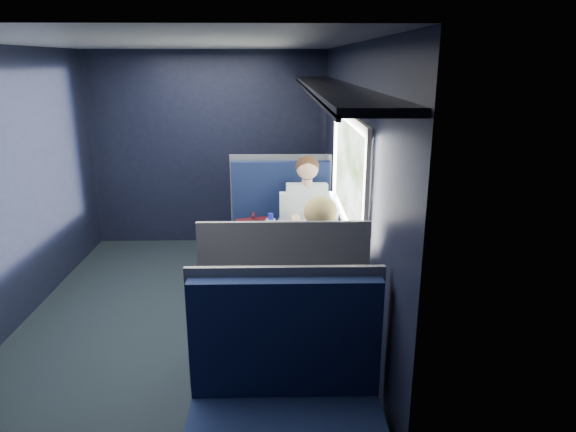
{
  "coord_description": "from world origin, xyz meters",
  "views": [
    {
      "loc": [
        0.81,
        -4.03,
        2.17
      ],
      "look_at": [
        0.9,
        0.0,
        0.95
      ],
      "focal_mm": 32.0,
      "sensor_mm": 36.0,
      "label": 1
    }
  ],
  "objects_px": {
    "table": "(304,249)",
    "seat_row_front": "(281,216)",
    "cup": "(325,221)",
    "bottle_small": "(335,221)",
    "woman": "(319,275)",
    "man": "(307,218)",
    "seat_bay_far": "(284,327)",
    "seat_row_back": "(286,417)",
    "seat_bay_near": "(280,241)",
    "laptop": "(343,231)"
  },
  "relations": [
    {
      "from": "cup",
      "to": "bottle_small",
      "type": "bearing_deg",
      "value": -62.41
    },
    {
      "from": "seat_row_front",
      "to": "cup",
      "type": "xyz_separation_m",
      "value": [
        0.39,
        -1.4,
        0.38
      ]
    },
    {
      "from": "seat_row_back",
      "to": "laptop",
      "type": "height_order",
      "value": "seat_row_back"
    },
    {
      "from": "table",
      "to": "seat_bay_far",
      "type": "bearing_deg",
      "value": -101.78
    },
    {
      "from": "man",
      "to": "laptop",
      "type": "distance_m",
      "value": 0.72
    },
    {
      "from": "table",
      "to": "seat_row_front",
      "type": "bearing_deg",
      "value": 95.8
    },
    {
      "from": "man",
      "to": "cup",
      "type": "xyz_separation_m",
      "value": [
        0.14,
        -0.31,
        0.07
      ]
    },
    {
      "from": "seat_bay_far",
      "to": "seat_row_front",
      "type": "relative_size",
      "value": 1.09
    },
    {
      "from": "table",
      "to": "laptop",
      "type": "xyz_separation_m",
      "value": [
        0.33,
        0.04,
        0.14
      ]
    },
    {
      "from": "table",
      "to": "cup",
      "type": "distance_m",
      "value": 0.46
    },
    {
      "from": "table",
      "to": "seat_row_front",
      "type": "relative_size",
      "value": 0.86
    },
    {
      "from": "table",
      "to": "seat_bay_far",
      "type": "relative_size",
      "value": 0.79
    },
    {
      "from": "woman",
      "to": "cup",
      "type": "xyz_separation_m",
      "value": [
        0.14,
        1.1,
        0.06
      ]
    },
    {
      "from": "bottle_small",
      "to": "seat_row_back",
      "type": "bearing_deg",
      "value": -102.89
    },
    {
      "from": "cup",
      "to": "man",
      "type": "bearing_deg",
      "value": 114.72
    },
    {
      "from": "seat_row_back",
      "to": "bottle_small",
      "type": "bearing_deg",
      "value": 77.11
    },
    {
      "from": "cup",
      "to": "table",
      "type": "bearing_deg",
      "value": -117.97
    },
    {
      "from": "table",
      "to": "woman",
      "type": "distance_m",
      "value": 0.71
    },
    {
      "from": "seat_bay_near",
      "to": "seat_row_back",
      "type": "height_order",
      "value": "seat_bay_near"
    },
    {
      "from": "man",
      "to": "table",
      "type": "bearing_deg",
      "value": -95.52
    },
    {
      "from": "seat_row_back",
      "to": "man",
      "type": "bearing_deg",
      "value": 84.28
    },
    {
      "from": "seat_row_back",
      "to": "cup",
      "type": "height_order",
      "value": "seat_row_back"
    },
    {
      "from": "man",
      "to": "woman",
      "type": "height_order",
      "value": "same"
    },
    {
      "from": "seat_row_front",
      "to": "woman",
      "type": "distance_m",
      "value": 2.54
    },
    {
      "from": "table",
      "to": "bottle_small",
      "type": "bearing_deg",
      "value": 40.82
    },
    {
      "from": "woman",
      "to": "bottle_small",
      "type": "distance_m",
      "value": 0.98
    },
    {
      "from": "seat_bay_near",
      "to": "man",
      "type": "distance_m",
      "value": 0.43
    },
    {
      "from": "seat_row_front",
      "to": "laptop",
      "type": "bearing_deg",
      "value": -73.69
    },
    {
      "from": "seat_bay_near",
      "to": "bottle_small",
      "type": "distance_m",
      "value": 0.88
    },
    {
      "from": "laptop",
      "to": "cup",
      "type": "bearing_deg",
      "value": 109.22
    },
    {
      "from": "seat_row_back",
      "to": "woman",
      "type": "height_order",
      "value": "woman"
    },
    {
      "from": "seat_bay_near",
      "to": "bottle_small",
      "type": "bearing_deg",
      "value": -52.48
    },
    {
      "from": "table",
      "to": "seat_bay_far",
      "type": "height_order",
      "value": "seat_bay_far"
    },
    {
      "from": "table",
      "to": "seat_row_back",
      "type": "distance_m",
      "value": 1.82
    },
    {
      "from": "seat_row_back",
      "to": "cup",
      "type": "distance_m",
      "value": 2.26
    },
    {
      "from": "bottle_small",
      "to": "cup",
      "type": "distance_m",
      "value": 0.17
    },
    {
      "from": "seat_bay_far",
      "to": "table",
      "type": "bearing_deg",
      "value": 78.22
    },
    {
      "from": "table",
      "to": "laptop",
      "type": "height_order",
      "value": "laptop"
    },
    {
      "from": "seat_bay_near",
      "to": "woman",
      "type": "xyz_separation_m",
      "value": [
        0.26,
        -1.58,
        0.31
      ]
    },
    {
      "from": "man",
      "to": "woman",
      "type": "xyz_separation_m",
      "value": [
        0.0,
        -1.41,
        0.01
      ]
    },
    {
      "from": "seat_row_front",
      "to": "woman",
      "type": "xyz_separation_m",
      "value": [
        0.25,
        -2.5,
        0.32
      ]
    },
    {
      "from": "seat_bay_near",
      "to": "laptop",
      "type": "xyz_separation_m",
      "value": [
        0.53,
        -0.83,
        0.38
      ]
    },
    {
      "from": "table",
      "to": "man",
      "type": "height_order",
      "value": "man"
    },
    {
      "from": "seat_bay_far",
      "to": "bottle_small",
      "type": "distance_m",
      "value": 1.28
    },
    {
      "from": "woman",
      "to": "cup",
      "type": "relative_size",
      "value": 14.56
    },
    {
      "from": "table",
      "to": "bottle_small",
      "type": "xyz_separation_m",
      "value": [
        0.29,
        0.25,
        0.16
      ]
    },
    {
      "from": "seat_bay_near",
      "to": "woman",
      "type": "relative_size",
      "value": 0.95
    },
    {
      "from": "woman",
      "to": "seat_bay_near",
      "type": "bearing_deg",
      "value": 99.4
    },
    {
      "from": "seat_bay_far",
      "to": "seat_row_back",
      "type": "relative_size",
      "value": 1.09
    },
    {
      "from": "table",
      "to": "cup",
      "type": "relative_size",
      "value": 11.01
    }
  ]
}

